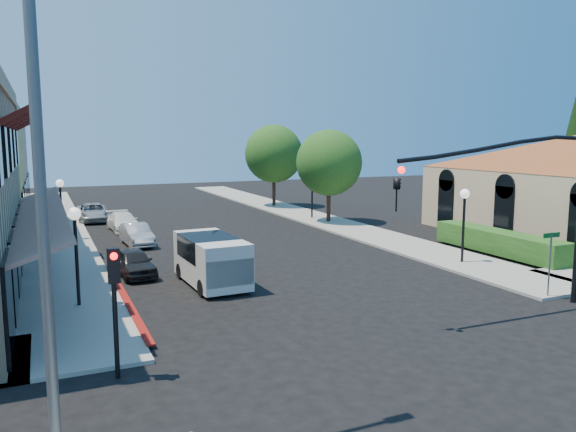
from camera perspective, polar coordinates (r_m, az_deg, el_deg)
name	(u,v)px	position (r m, az deg, el deg)	size (l,w,h in m)	color
ground	(418,350)	(16.69, 13.07, -13.10)	(120.00, 120.00, 0.00)	black
sidewalk_left	(56,228)	(39.82, -22.51, -1.11)	(3.50, 50.00, 0.12)	gray
sidewalk_right	(298,213)	(43.79, 1.00, 0.29)	(3.50, 50.00, 0.12)	gray
curb_red_strip	(126,303)	(21.38, -16.11, -8.47)	(0.25, 10.00, 0.06)	maroon
hedge	(498,255)	(30.68, 20.54, -3.69)	(1.40, 8.00, 1.10)	#204A15
street_tree_a	(329,163)	(38.98, 4.19, 5.41)	(4.56, 4.56, 6.48)	black
street_tree_b	(274,154)	(48.01, -1.45, 6.34)	(4.94, 4.94, 7.02)	black
signal_mast_arm	(537,193)	(20.77, 23.96, 2.17)	(8.01, 0.39, 6.00)	black
secondary_signal	(114,288)	(14.33, -17.22, -7.05)	(0.28, 0.42, 3.32)	black
cobra_streetlight	(62,177)	(10.40, -21.97, 3.66)	(3.60, 0.25, 9.31)	#595B5E
street_name_sign	(550,254)	(22.78, 25.10, -3.51)	(0.80, 0.06, 2.50)	#595B5E
lamppost_left_near	(75,231)	(20.65, -20.81, -1.47)	(0.44, 0.44, 3.57)	black
lamppost_left_far	(60,194)	(34.54, -22.11, 2.08)	(0.44, 0.44, 3.57)	black
lamppost_right_near	(464,207)	(27.37, 17.47, 0.90)	(0.44, 0.44, 3.57)	black
lamppost_right_far	(312,182)	(40.71, 2.47, 3.48)	(0.44, 0.44, 3.57)	black
white_van	(212,258)	(22.89, -7.76, -4.20)	(2.12, 4.51, 1.96)	beige
parked_car_a	(134,262)	(25.20, -15.40, -4.57)	(1.38, 3.44, 1.17)	black
parked_car_b	(137,235)	(32.17, -15.13, -1.84)	(1.27, 3.65, 1.20)	#A4A6A9
parked_car_c	(123,222)	(37.42, -16.39, -0.57)	(1.62, 3.99, 1.16)	white
parked_car_d	(93,212)	(42.36, -19.20, 0.36)	(2.10, 4.55, 1.26)	#A3A5A8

